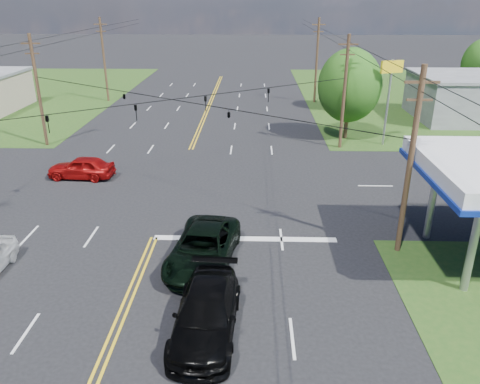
{
  "coord_description": "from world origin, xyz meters",
  "views": [
    {
      "loc": [
        5.39,
        -18.61,
        12.29
      ],
      "look_at": [
        4.68,
        6.0,
        1.95
      ],
      "focal_mm": 35.0,
      "sensor_mm": 36.0,
      "label": 1
    }
  ],
  "objects_px": {
    "pole_se": "(410,161)",
    "suv_black": "(206,313)",
    "pole_right_far": "(317,60)",
    "tree_right_b": "(351,73)",
    "pole_ne": "(344,91)",
    "tree_right_a": "(350,86)",
    "pole_nw": "(38,90)",
    "pole_left_far": "(104,59)",
    "pickup_dkgreen": "(203,248)"
  },
  "relations": [
    {
      "from": "tree_right_b",
      "to": "pole_se",
      "type": "bearing_deg",
      "value": -96.05
    },
    {
      "from": "pole_left_far",
      "to": "suv_black",
      "type": "xyz_separation_m",
      "value": [
        16.64,
        -43.66,
        -4.31
      ]
    },
    {
      "from": "pole_left_far",
      "to": "pole_se",
      "type": "bearing_deg",
      "value": -54.9
    },
    {
      "from": "pole_se",
      "to": "pole_left_far",
      "type": "xyz_separation_m",
      "value": [
        -26.0,
        37.0,
        0.25
      ]
    },
    {
      "from": "pole_se",
      "to": "suv_black",
      "type": "xyz_separation_m",
      "value": [
        -9.36,
        -6.66,
        -4.05
      ]
    },
    {
      "from": "pole_left_far",
      "to": "pole_right_far",
      "type": "distance_m",
      "value": 26.0
    },
    {
      "from": "pickup_dkgreen",
      "to": "pole_nw",
      "type": "bearing_deg",
      "value": 136.43
    },
    {
      "from": "pickup_dkgreen",
      "to": "pole_ne",
      "type": "bearing_deg",
      "value": 70.09
    },
    {
      "from": "tree_right_a",
      "to": "pole_nw",
      "type": "bearing_deg",
      "value": -173.66
    },
    {
      "from": "tree_right_a",
      "to": "suv_black",
      "type": "height_order",
      "value": "tree_right_a"
    },
    {
      "from": "pole_right_far",
      "to": "pickup_dkgreen",
      "type": "distance_m",
      "value": 40.07
    },
    {
      "from": "pole_se",
      "to": "pole_ne",
      "type": "distance_m",
      "value": 18.0
    },
    {
      "from": "pole_left_far",
      "to": "tree_right_a",
      "type": "xyz_separation_m",
      "value": [
        27.0,
        -16.0,
        -0.3
      ]
    },
    {
      "from": "pole_right_far",
      "to": "tree_right_b",
      "type": "xyz_separation_m",
      "value": [
        3.5,
        -4.0,
        -0.95
      ]
    },
    {
      "from": "pole_left_far",
      "to": "pickup_dkgreen",
      "type": "distance_m",
      "value": 41.98
    },
    {
      "from": "pole_right_far",
      "to": "tree_right_a",
      "type": "xyz_separation_m",
      "value": [
        1.0,
        -16.0,
        -0.3
      ]
    },
    {
      "from": "pole_right_far",
      "to": "pole_left_far",
      "type": "bearing_deg",
      "value": 180.0
    },
    {
      "from": "pole_right_far",
      "to": "pickup_dkgreen",
      "type": "xyz_separation_m",
      "value": [
        -10.0,
        -38.57,
        -4.29
      ]
    },
    {
      "from": "pole_se",
      "to": "pickup_dkgreen",
      "type": "xyz_separation_m",
      "value": [
        -10.0,
        -1.57,
        -4.04
      ]
    },
    {
      "from": "pole_nw",
      "to": "pole_left_far",
      "type": "bearing_deg",
      "value": 90.0
    },
    {
      "from": "pole_se",
      "to": "tree_right_b",
      "type": "xyz_separation_m",
      "value": [
        3.5,
        33.0,
        -0.7
      ]
    },
    {
      "from": "pole_se",
      "to": "pole_right_far",
      "type": "relative_size",
      "value": 0.95
    },
    {
      "from": "tree_right_a",
      "to": "pickup_dkgreen",
      "type": "height_order",
      "value": "tree_right_a"
    },
    {
      "from": "pickup_dkgreen",
      "to": "pole_se",
      "type": "bearing_deg",
      "value": 16.07
    },
    {
      "from": "pole_se",
      "to": "pole_right_far",
      "type": "xyz_separation_m",
      "value": [
        0.0,
        37.0,
        0.25
      ]
    },
    {
      "from": "pole_left_far",
      "to": "tree_right_a",
      "type": "relative_size",
      "value": 1.22
    },
    {
      "from": "pole_ne",
      "to": "pickup_dkgreen",
      "type": "relative_size",
      "value": 1.51
    },
    {
      "from": "pole_nw",
      "to": "pickup_dkgreen",
      "type": "xyz_separation_m",
      "value": [
        16.0,
        -19.57,
        -4.04
      ]
    },
    {
      "from": "pole_ne",
      "to": "pickup_dkgreen",
      "type": "xyz_separation_m",
      "value": [
        -10.0,
        -19.57,
        -4.04
      ]
    },
    {
      "from": "pole_nw",
      "to": "pole_right_far",
      "type": "height_order",
      "value": "pole_right_far"
    },
    {
      "from": "suv_black",
      "to": "pole_se",
      "type": "bearing_deg",
      "value": 38.01
    },
    {
      "from": "pole_ne",
      "to": "pole_right_far",
      "type": "xyz_separation_m",
      "value": [
        0.0,
        19.0,
        0.25
      ]
    },
    {
      "from": "pole_left_far",
      "to": "pickup_dkgreen",
      "type": "bearing_deg",
      "value": -67.47
    },
    {
      "from": "pole_left_far",
      "to": "pole_nw",
      "type": "bearing_deg",
      "value": -90.0
    },
    {
      "from": "pickup_dkgreen",
      "to": "suv_black",
      "type": "bearing_deg",
      "value": -75.73
    },
    {
      "from": "pole_ne",
      "to": "suv_black",
      "type": "relative_size",
      "value": 1.6
    },
    {
      "from": "suv_black",
      "to": "pickup_dkgreen",
      "type": "bearing_deg",
      "value": 99.7
    },
    {
      "from": "pole_nw",
      "to": "suv_black",
      "type": "bearing_deg",
      "value": -56.0
    },
    {
      "from": "pole_ne",
      "to": "pole_se",
      "type": "bearing_deg",
      "value": -90.0
    },
    {
      "from": "pole_nw",
      "to": "pole_se",
      "type": "bearing_deg",
      "value": -34.7
    },
    {
      "from": "pole_ne",
      "to": "suv_black",
      "type": "distance_m",
      "value": 26.69
    },
    {
      "from": "tree_right_b",
      "to": "suv_black",
      "type": "distance_m",
      "value": 41.83
    },
    {
      "from": "pole_se",
      "to": "pole_nw",
      "type": "bearing_deg",
      "value": 145.3
    },
    {
      "from": "pole_nw",
      "to": "pole_left_far",
      "type": "xyz_separation_m",
      "value": [
        0.0,
        19.0,
        0.25
      ]
    },
    {
      "from": "suv_black",
      "to": "pole_left_far",
      "type": "bearing_deg",
      "value": 113.45
    },
    {
      "from": "pole_se",
      "to": "pole_right_far",
      "type": "height_order",
      "value": "pole_right_far"
    },
    {
      "from": "pole_left_far",
      "to": "tree_right_b",
      "type": "distance_m",
      "value": 29.79
    },
    {
      "from": "pole_ne",
      "to": "tree_right_b",
      "type": "xyz_separation_m",
      "value": [
        3.5,
        15.0,
        -0.7
      ]
    },
    {
      "from": "pole_se",
      "to": "pickup_dkgreen",
      "type": "relative_size",
      "value": 1.51
    },
    {
      "from": "pole_nw",
      "to": "tree_right_b",
      "type": "bearing_deg",
      "value": 26.95
    }
  ]
}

